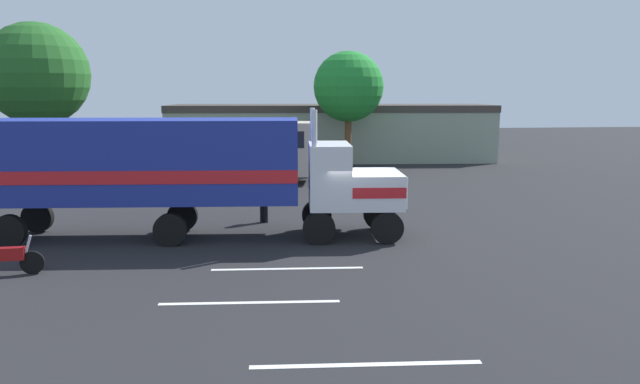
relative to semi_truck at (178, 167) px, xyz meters
name	(u,v)px	position (x,y,z in m)	size (l,w,h in m)	color
ground_plane	(359,237)	(6.25, -0.70, -2.52)	(120.00, 120.00, 0.00)	#232326
lane_stripe_near	(288,269)	(3.47, -4.20, -2.52)	(4.40, 0.16, 0.01)	silver
lane_stripe_mid	(250,303)	(2.35, -6.90, -2.52)	(4.40, 0.16, 0.01)	silver
lane_stripe_far	(366,365)	(4.51, -10.53, -2.52)	(4.40, 0.16, 0.01)	silver
semi_truck	(178,167)	(0.00, 0.00, 0.00)	(14.33, 3.74, 4.50)	silver
person_bystander	(264,200)	(3.01, 2.18, -1.63)	(0.41, 0.48, 1.63)	black
parked_bus	(215,146)	(0.61, 13.06, -0.46)	(11.28, 4.55, 3.40)	#BFB29E
motorcycle	(5,258)	(-4.40, -3.80, -2.04)	(2.11, 0.28, 1.12)	black
tree_left	(37,74)	(-9.62, 16.19, 3.53)	(5.95, 5.95, 9.04)	brown
tree_center	(348,87)	(9.08, 18.10, 2.84)	(4.59, 4.59, 7.68)	brown
building_backdrop	(331,130)	(8.67, 23.37, -0.27)	(24.01, 8.03, 4.10)	gray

